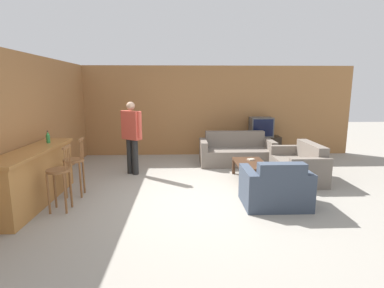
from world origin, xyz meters
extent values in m
plane|color=gray|center=(0.00, 0.00, 0.00)|extent=(24.00, 24.00, 0.00)
cube|color=#9E6B3D|center=(0.00, 3.66, 1.30)|extent=(9.40, 0.08, 2.60)
cube|color=#9E6B3D|center=(-3.17, 1.33, 1.30)|extent=(0.08, 8.66, 2.60)
cube|color=#A87038|center=(-2.83, -0.15, 0.45)|extent=(0.47, 2.26, 0.90)
cube|color=#A87038|center=(-2.83, -0.15, 0.93)|extent=(0.55, 2.32, 0.05)
cylinder|color=brown|center=(-2.28, -0.48, 0.67)|extent=(0.37, 0.37, 0.04)
cylinder|color=brown|center=(-2.41, -0.35, 0.33)|extent=(0.04, 0.04, 0.65)
cylinder|color=brown|center=(-2.41, -0.61, 0.33)|extent=(0.04, 0.04, 0.65)
cylinder|color=brown|center=(-2.16, -0.35, 0.33)|extent=(0.04, 0.04, 0.65)
cylinder|color=brown|center=(-2.15, -0.61, 0.33)|extent=(0.04, 0.04, 0.65)
cylinder|color=brown|center=(-2.13, -0.37, 0.86)|extent=(0.02, 0.02, 0.34)
cylinder|color=brown|center=(-2.13, -0.44, 0.86)|extent=(0.02, 0.02, 0.34)
cylinder|color=brown|center=(-2.13, -0.51, 0.86)|extent=(0.02, 0.02, 0.34)
cylinder|color=brown|center=(-2.13, -0.59, 0.86)|extent=(0.02, 0.02, 0.34)
cube|color=brown|center=(-2.13, -0.48, 1.05)|extent=(0.04, 0.31, 0.04)
cylinder|color=brown|center=(-2.28, 0.21, 0.67)|extent=(0.40, 0.40, 0.04)
cylinder|color=brown|center=(-2.42, 0.33, 0.33)|extent=(0.04, 0.04, 0.65)
cylinder|color=brown|center=(-2.40, 0.07, 0.33)|extent=(0.04, 0.04, 0.65)
cylinder|color=brown|center=(-2.17, 0.35, 0.33)|extent=(0.04, 0.04, 0.65)
cylinder|color=brown|center=(-2.14, 0.09, 0.33)|extent=(0.04, 0.04, 0.65)
cylinder|color=brown|center=(-2.14, 0.34, 0.86)|extent=(0.02, 0.02, 0.34)
cylinder|color=brown|center=(-2.13, 0.26, 0.86)|extent=(0.02, 0.02, 0.34)
cylinder|color=brown|center=(-2.12, 0.19, 0.86)|extent=(0.02, 0.02, 0.34)
cylinder|color=brown|center=(-2.12, 0.12, 0.86)|extent=(0.02, 0.02, 0.34)
cube|color=brown|center=(-2.13, 0.23, 1.05)|extent=(0.07, 0.31, 0.04)
cube|color=#70665B|center=(1.11, 2.40, 0.21)|extent=(1.57, 0.88, 0.41)
cube|color=#70665B|center=(1.11, 2.73, 0.62)|extent=(1.57, 0.22, 0.42)
cube|color=#70665B|center=(0.25, 2.40, 0.32)|extent=(0.16, 0.88, 0.64)
cube|color=#70665B|center=(1.98, 2.40, 0.32)|extent=(0.16, 0.88, 0.64)
cube|color=#384251|center=(1.26, -0.36, 0.21)|extent=(0.75, 0.84, 0.41)
cube|color=#384251|center=(1.26, -0.67, 0.61)|extent=(0.75, 0.22, 0.40)
cube|color=#384251|center=(1.71, -0.36, 0.32)|extent=(0.16, 0.84, 0.63)
cube|color=#384251|center=(0.81, -0.36, 0.32)|extent=(0.16, 0.84, 0.63)
cube|color=#70665B|center=(2.20, 1.08, 0.21)|extent=(0.81, 1.15, 0.41)
cube|color=#70665B|center=(2.50, 1.08, 0.60)|extent=(0.22, 1.15, 0.38)
cube|color=#70665B|center=(2.20, 1.73, 0.31)|extent=(0.81, 0.16, 0.62)
cube|color=#70665B|center=(2.20, 0.42, 0.31)|extent=(0.81, 0.16, 0.62)
cube|color=#472D1E|center=(1.16, 1.03, 0.38)|extent=(0.63, 1.08, 0.04)
cube|color=#472D1E|center=(0.89, 0.52, 0.18)|extent=(0.06, 0.06, 0.36)
cube|color=#472D1E|center=(1.44, 0.52, 0.18)|extent=(0.06, 0.06, 0.36)
cube|color=#472D1E|center=(0.89, 1.53, 0.18)|extent=(0.06, 0.06, 0.36)
cube|color=#472D1E|center=(1.44, 1.53, 0.18)|extent=(0.06, 0.06, 0.36)
cube|color=#2D2319|center=(1.97, 3.30, 0.30)|extent=(1.10, 0.46, 0.60)
cube|color=#4C4C4C|center=(1.97, 3.30, 0.87)|extent=(0.63, 0.46, 0.55)
cube|color=black|center=(1.97, 3.07, 0.87)|extent=(0.56, 0.01, 0.48)
cylinder|color=#2D7F3D|center=(-2.82, 0.46, 1.03)|extent=(0.07, 0.07, 0.15)
cone|color=#2D7F3D|center=(-2.82, 0.46, 1.14)|extent=(0.06, 0.06, 0.06)
cylinder|color=black|center=(-2.82, 0.46, 1.18)|extent=(0.02, 0.02, 0.02)
cube|color=#B7AD99|center=(1.23, 1.27, 0.41)|extent=(0.18, 0.17, 0.02)
cylinder|color=black|center=(-1.52, 1.67, 0.41)|extent=(0.14, 0.14, 0.82)
cylinder|color=black|center=(-1.38, 1.57, 0.41)|extent=(0.14, 0.14, 0.82)
cube|color=#CC4C3D|center=(-1.45, 1.62, 1.14)|extent=(0.49, 0.43, 0.65)
cylinder|color=#CC4C3D|center=(-1.66, 1.77, 1.16)|extent=(0.09, 0.09, 0.59)
cylinder|color=#CC4C3D|center=(-1.24, 1.47, 1.16)|extent=(0.09, 0.09, 0.59)
sphere|color=tan|center=(-1.45, 1.62, 1.57)|extent=(0.19, 0.19, 0.19)
camera|label=1|loc=(-0.31, -5.16, 1.97)|focal=28.00mm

